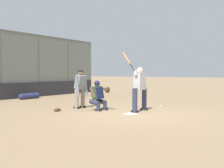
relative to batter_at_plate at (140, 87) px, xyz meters
name	(u,v)px	position (x,y,z in m)	size (l,w,h in m)	color
ground_plane	(131,114)	(0.73, 0.06, -0.92)	(160.00, 160.00, 0.00)	#9E7F5B
home_plate_marker	(131,114)	(0.73, 0.06, -0.92)	(0.43, 0.43, 0.01)	white
padding_wall	(0,92)	(0.73, -8.28, -0.47)	(15.20, 0.18, 0.91)	#28282D
batter_at_plate	(140,87)	(0.00, 0.00, 0.00)	(1.08, 0.60, 2.26)	#2D334C
catcher_behind_plate	(99,95)	(0.66, -1.48, -0.31)	(0.62, 0.74, 1.18)	#2D334C
umpire_home	(80,88)	(0.65, -2.46, -0.07)	(0.65, 0.40, 1.60)	gray
spare_bat_near_backstop	(89,96)	(-3.90, -5.89, -0.89)	(0.80, 0.33, 0.07)	black
fielding_glove_on_dirt	(57,110)	(1.82, -2.60, -0.87)	(0.32, 0.24, 0.12)	#56331E
baseball_loose	(160,106)	(-1.59, 0.14, -0.89)	(0.07, 0.07, 0.07)	white
equipment_bag_dugout_side	(29,96)	(-0.59, -7.51, -0.76)	(1.40, 0.33, 0.33)	navy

